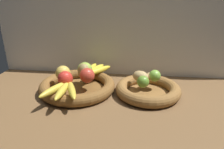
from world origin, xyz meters
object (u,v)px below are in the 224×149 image
object	(u,v)px
fruit_bowl_left	(78,86)
apple_golden_left	(63,73)
fruit_bowl_right	(148,90)
lime_far	(155,76)
banana_bunch_front	(63,89)
potato_back	(152,77)
potato_oblong	(141,76)
lime_near	(143,82)
banana_bunch_back	(94,70)
apple_red_front	(65,79)
pear_brown	(84,72)
apple_red_right	(87,75)
apple_green_back	(85,70)

from	to	relation	value
fruit_bowl_left	apple_golden_left	xyz separation A→B (cm)	(-6.78, 0.17, 6.43)
fruit_bowl_right	lime_far	size ratio (longest dim) A/B	5.39
banana_bunch_front	lime_far	size ratio (longest dim) A/B	3.47
potato_back	potato_oblong	xyz separation A→B (cm)	(-5.64, -1.61, 0.47)
banana_bunch_front	lime_near	world-z (taller)	lime_near
fruit_bowl_right	banana_bunch_back	xyz separation A→B (cm)	(-27.64, 11.68, 4.34)
apple_red_front	pear_brown	bearing A→B (deg)	50.32
pear_brown	lime_near	world-z (taller)	pear_brown
fruit_bowl_right	apple_red_front	bearing A→B (deg)	-170.98
apple_red_right	potato_back	size ratio (longest dim) A/B	1.06
fruit_bowl_right	apple_golden_left	world-z (taller)	apple_golden_left
banana_bunch_front	potato_back	xyz separation A→B (cm)	(37.95, 17.27, 0.61)
pear_brown	banana_bunch_back	size ratio (longest dim) A/B	0.42
apple_golden_left	banana_bunch_back	distance (cm)	17.37
fruit_bowl_left	potato_oblong	xyz separation A→B (cm)	(30.08, 2.82, 5.43)
apple_green_back	pear_brown	world-z (taller)	pear_brown
banana_bunch_front	potato_back	world-z (taller)	potato_back
banana_bunch_front	apple_golden_left	bearing A→B (deg)	109.29
apple_red_right	pear_brown	world-z (taller)	pear_brown
lime_far	fruit_bowl_left	bearing A→B (deg)	-173.93
fruit_bowl_left	apple_red_front	xyz separation A→B (cm)	(-3.61, -5.92, 6.26)
fruit_bowl_left	lime_near	bearing A→B (deg)	-7.16
banana_bunch_front	lime_near	bearing A→B (deg)	15.00
apple_red_front	apple_red_right	bearing A→B (deg)	27.38
fruit_bowl_right	apple_red_front	xyz separation A→B (cm)	(-37.32, -5.92, 6.24)
apple_red_front	lime_near	world-z (taller)	apple_red_front
banana_bunch_front	apple_red_right	bearing A→B (deg)	56.75
apple_golden_left	lime_far	bearing A→B (deg)	4.90
apple_red_right	fruit_bowl_left	bearing A→B (deg)	166.57
potato_oblong	lime_near	bearing A→B (deg)	-81.35
apple_green_back	potato_back	size ratio (longest dim) A/B	1.14
fruit_bowl_right	potato_oblong	world-z (taller)	potato_oblong
pear_brown	potato_oblong	xyz separation A→B (cm)	(27.15, 0.85, -1.44)
fruit_bowl_right	fruit_bowl_left	bearing A→B (deg)	180.00
apple_green_back	pear_brown	xyz separation A→B (cm)	(0.28, -3.62, 0.27)
fruit_bowl_left	potato_back	distance (cm)	36.34
apple_red_front	lime_near	distance (cm)	34.78
banana_bunch_front	lime_near	xyz separation A→B (cm)	(33.33, 8.93, 1.21)
apple_red_front	potato_oblong	xyz separation A→B (cm)	(33.69, 8.75, -0.83)
lime_near	lime_far	bearing A→B (deg)	54.16
fruit_bowl_right	banana_bunch_back	world-z (taller)	banana_bunch_back
banana_bunch_front	potato_oblong	size ratio (longest dim) A/B	2.44
apple_red_right	banana_bunch_back	xyz separation A→B (cm)	(0.71, 12.96, -2.00)
lime_near	fruit_bowl_right	bearing A→B (deg)	56.31
potato_oblong	lime_near	world-z (taller)	lime_near
potato_oblong	lime_near	size ratio (longest dim) A/B	1.46
fruit_bowl_left	apple_red_front	world-z (taller)	apple_red_front
fruit_bowl_left	lime_far	xyz separation A→B (cm)	(36.75, 3.91, 5.64)
apple_green_back	potato_back	xyz separation A→B (cm)	(33.07, -1.15, -1.63)
fruit_bowl_right	banana_bunch_front	size ratio (longest dim) A/B	1.55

